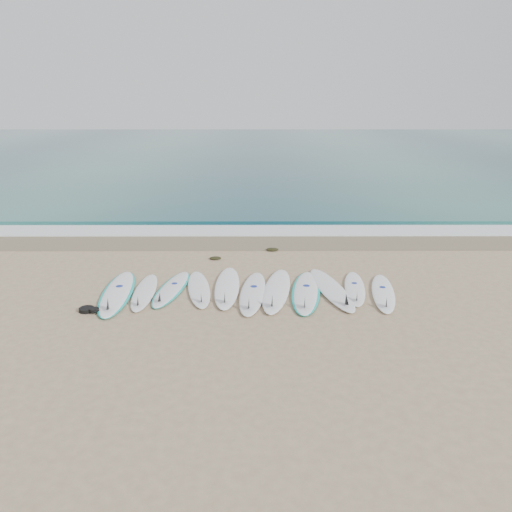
{
  "coord_description": "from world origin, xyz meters",
  "views": [
    {
      "loc": [
        0.08,
        -10.99,
        4.41
      ],
      "look_at": [
        0.11,
        1.48,
        0.4
      ],
      "focal_mm": 35.0,
      "sensor_mm": 36.0,
      "label": 1
    }
  ],
  "objects_px": {
    "surfboard_0": "(117,293)",
    "leash_coil": "(88,310)",
    "surfboard_5": "(253,293)",
    "surfboard_10": "(383,293)"
  },
  "relations": [
    {
      "from": "surfboard_0",
      "to": "surfboard_5",
      "type": "distance_m",
      "value": 3.15
    },
    {
      "from": "surfboard_10",
      "to": "leash_coil",
      "type": "distance_m",
      "value": 6.61
    },
    {
      "from": "surfboard_0",
      "to": "leash_coil",
      "type": "bearing_deg",
      "value": -116.46
    },
    {
      "from": "surfboard_0",
      "to": "leash_coil",
      "type": "xyz_separation_m",
      "value": [
        -0.37,
        -0.93,
        -0.01
      ]
    },
    {
      "from": "surfboard_5",
      "to": "leash_coil",
      "type": "distance_m",
      "value": 3.63
    },
    {
      "from": "surfboard_0",
      "to": "surfboard_10",
      "type": "distance_m",
      "value": 6.18
    },
    {
      "from": "surfboard_5",
      "to": "surfboard_10",
      "type": "relative_size",
      "value": 1.1
    },
    {
      "from": "surfboard_0",
      "to": "surfboard_10",
      "type": "height_order",
      "value": "surfboard_0"
    },
    {
      "from": "surfboard_5",
      "to": "surfboard_10",
      "type": "bearing_deg",
      "value": 4.71
    },
    {
      "from": "leash_coil",
      "to": "surfboard_10",
      "type": "bearing_deg",
      "value": 7.85
    }
  ]
}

